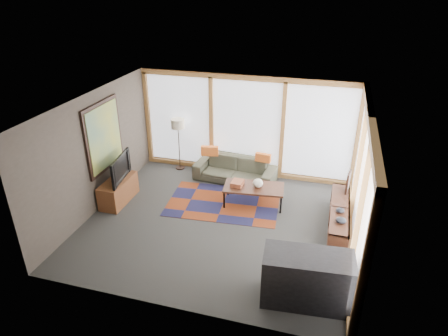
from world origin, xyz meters
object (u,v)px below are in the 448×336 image
(tv_console, at_px, (118,191))
(sofa, at_px, (235,170))
(bookshelf, at_px, (339,218))
(floor_lamp, at_px, (179,144))
(coffee_table, at_px, (254,195))
(bar_counter, at_px, (307,279))
(television, at_px, (117,168))

(tv_console, bearing_deg, sofa, 36.77)
(bookshelf, bearing_deg, tv_console, -177.16)
(floor_lamp, relative_size, tv_console, 1.28)
(coffee_table, xyz_separation_m, bar_counter, (1.43, -2.70, 0.22))
(sofa, relative_size, floor_lamp, 1.45)
(floor_lamp, distance_m, television, 2.09)
(floor_lamp, relative_size, bookshelf, 0.68)
(floor_lamp, bearing_deg, sofa, -9.20)
(coffee_table, relative_size, tv_console, 1.22)
(floor_lamp, height_order, bookshelf, floor_lamp)
(bookshelf, xyz_separation_m, television, (-4.89, -0.21, 0.59))
(tv_console, bearing_deg, coffee_table, 13.58)
(coffee_table, bearing_deg, tv_console, -166.42)
(bookshelf, height_order, television, television)
(sofa, distance_m, television, 2.92)
(television, bearing_deg, floor_lamp, -27.74)
(sofa, distance_m, bookshelf, 2.98)
(floor_lamp, xyz_separation_m, bar_counter, (3.73, -3.97, -0.26))
(tv_console, height_order, bar_counter, bar_counter)
(tv_console, bearing_deg, floor_lamp, 70.16)
(coffee_table, height_order, tv_console, tv_console)
(coffee_table, relative_size, bookshelf, 0.65)
(tv_console, bearing_deg, bar_counter, -23.95)
(bookshelf, bearing_deg, floor_lamp, 157.31)
(floor_lamp, relative_size, coffee_table, 1.05)
(sofa, relative_size, coffee_table, 1.52)
(sofa, distance_m, coffee_table, 1.22)
(coffee_table, xyz_separation_m, bookshelf, (1.89, -0.49, 0.03))
(bookshelf, height_order, bar_counter, bar_counter)
(coffee_table, xyz_separation_m, television, (-3.00, -0.70, 0.62))
(sofa, distance_m, bar_counter, 4.28)
(bookshelf, distance_m, tv_console, 4.91)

